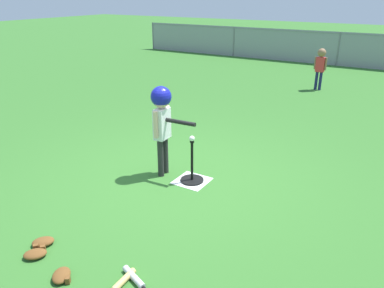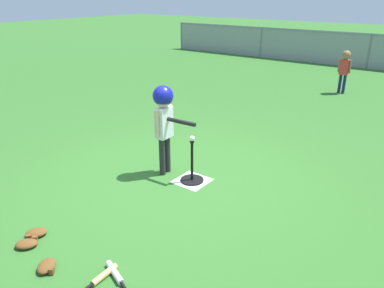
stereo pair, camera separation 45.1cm
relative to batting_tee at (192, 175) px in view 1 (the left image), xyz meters
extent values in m
plane|color=#336B28|center=(-0.16, -0.04, -0.09)|extent=(60.00, 60.00, 0.00)
cube|color=white|center=(0.00, 0.00, -0.08)|extent=(0.44, 0.44, 0.01)
cylinder|color=black|center=(0.00, 0.00, -0.08)|extent=(0.32, 0.32, 0.03)
cylinder|color=black|center=(0.00, 0.00, 0.22)|extent=(0.04, 0.04, 0.57)
cylinder|color=black|center=(0.00, 0.00, 0.49)|extent=(0.06, 0.06, 0.02)
sphere|color=white|center=(0.00, 0.00, 0.54)|extent=(0.07, 0.07, 0.07)
cylinder|color=#262626|center=(-0.46, 0.03, 0.19)|extent=(0.09, 0.09, 0.55)
cylinder|color=#262626|center=(-0.46, -0.09, 0.19)|extent=(0.09, 0.09, 0.55)
cube|color=white|center=(-0.46, -0.03, 0.67)|extent=(0.16, 0.25, 0.43)
cylinder|color=beige|center=(-0.47, 0.13, 0.70)|extent=(0.06, 0.06, 0.36)
cylinder|color=beige|center=(-0.45, -0.18, 0.70)|extent=(0.06, 0.06, 0.36)
sphere|color=beige|center=(-0.46, -0.03, 1.02)|extent=(0.24, 0.24, 0.24)
sphere|color=#141999|center=(-0.46, -0.03, 1.05)|extent=(0.28, 0.28, 0.28)
cylinder|color=black|center=(-0.25, -0.01, 0.74)|extent=(0.60, 0.09, 0.06)
cylinder|color=#191E4C|center=(0.21, 6.15, 0.15)|extent=(0.07, 0.07, 0.48)
cylinder|color=#191E4C|center=(0.11, 6.15, 0.15)|extent=(0.07, 0.07, 0.48)
cube|color=red|center=(0.16, 6.15, 0.58)|extent=(0.22, 0.13, 0.37)
cylinder|color=#8C6647|center=(0.29, 6.15, 0.60)|extent=(0.05, 0.05, 0.32)
cylinder|color=#8C6647|center=(0.03, 6.15, 0.60)|extent=(0.05, 0.05, 0.32)
sphere|color=#8C6647|center=(0.16, 6.15, 0.88)|extent=(0.21, 0.21, 0.21)
cylinder|color=silver|center=(0.54, -1.91, -0.06)|extent=(0.32, 0.16, 0.06)
cylinder|color=#DBB266|center=(0.49, -1.98, -0.06)|extent=(0.07, 0.29, 0.06)
ellipsoid|color=brown|center=(-0.49, -2.16, -0.05)|extent=(0.27, 0.27, 0.07)
cube|color=brown|center=(-0.49, -2.06, -0.05)|extent=(0.06, 0.06, 0.06)
ellipsoid|color=brown|center=(-0.58, -1.99, -0.05)|extent=(0.26, 0.27, 0.07)
cube|color=brown|center=(-0.57, -2.09, -0.05)|extent=(0.06, 0.06, 0.06)
ellipsoid|color=brown|center=(-0.03, -2.23, -0.05)|extent=(0.26, 0.27, 0.07)
cube|color=brown|center=(0.07, -2.24, -0.05)|extent=(0.06, 0.06, 0.06)
cylinder|color=slate|center=(-8.16, 10.05, 0.49)|extent=(0.06, 0.06, 1.15)
cylinder|color=slate|center=(-4.16, 10.05, 0.49)|extent=(0.06, 0.06, 1.15)
cylinder|color=slate|center=(-0.16, 10.05, 0.49)|extent=(0.06, 0.06, 1.15)
cube|color=gray|center=(-0.16, 10.05, 1.00)|extent=(16.00, 0.03, 0.03)
cube|color=gray|center=(-0.16, 10.05, 0.49)|extent=(16.00, 0.01, 1.15)
camera|label=1|loc=(2.38, -3.92, 2.33)|focal=35.02mm
camera|label=2|loc=(2.75, -3.66, 2.33)|focal=35.02mm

